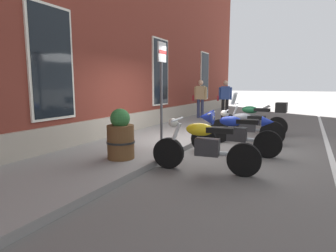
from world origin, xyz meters
TOP-DOWN VIEW (x-y plane):
  - ground_plane at (0.00, 0.00)m, footprint 140.00×140.00m
  - sidewalk at (0.00, 1.26)m, footprint 31.65×2.52m
  - lane_stripe at (0.00, -3.20)m, footprint 31.65×0.12m
  - motorcycle_yellow_naked at (-2.23, -0.96)m, footprint 0.62×2.04m
  - motorcycle_blue_sport at (-0.64, -1.08)m, footprint 0.62×2.10m
  - motorcycle_grey_naked at (0.69, -1.13)m, footprint 0.62×2.06m
  - motorcycle_green_touring at (2.24, -1.19)m, footprint 0.62×2.15m
  - pedestrian_tan_coat at (4.90, 1.70)m, footprint 0.23×0.66m
  - pedestrian_blue_top at (5.55, 0.75)m, footprint 0.30×0.65m
  - parking_sign at (-1.29, 0.41)m, footprint 0.36×0.07m
  - barrel_planter at (-2.50, 0.73)m, footprint 0.58×0.58m

SIDE VIEW (x-z plane):
  - ground_plane at x=0.00m, z-range 0.00..0.00m
  - lane_stripe at x=0.00m, z-range 0.00..0.01m
  - sidewalk at x=0.00m, z-range 0.00..0.13m
  - motorcycle_grey_naked at x=0.69m, z-range 0.01..0.94m
  - motorcycle_yellow_naked at x=-2.23m, z-range -0.01..0.99m
  - motorcycle_blue_sport at x=-0.64m, z-range 0.05..1.08m
  - motorcycle_green_touring at x=2.24m, z-range -0.12..1.26m
  - barrel_planter at x=-2.50m, z-range 0.07..1.09m
  - pedestrian_blue_top at x=5.55m, z-range 0.23..1.92m
  - pedestrian_tan_coat at x=4.90m, z-range 0.24..1.94m
  - parking_sign at x=-1.29m, z-range 0.49..2.97m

